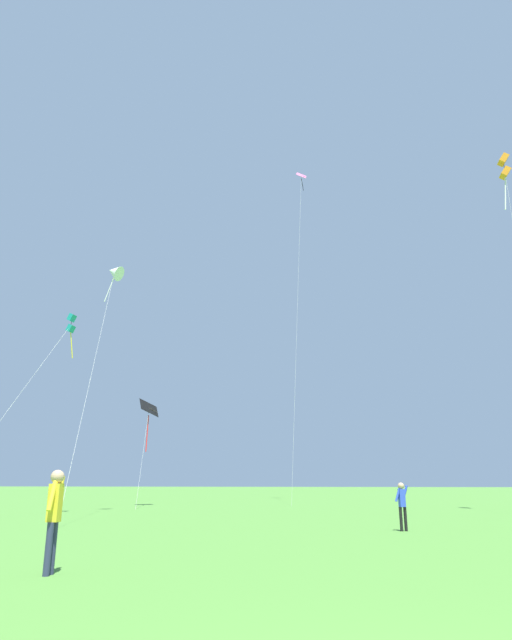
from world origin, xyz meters
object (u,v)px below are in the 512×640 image
kite_white_distant (114,272)px  kite_orange_box (504,169)px  kite_teal_box (70,326)px  person_in_blue_jacket (402,502)px  kite_pink_low (301,204)px  person_with_spool (54,511)px  kite_black_large (148,416)px

kite_white_distant → kite_orange_box: (22.43, 3.00, 6.01)m
kite_teal_box → person_in_blue_jacket: kite_teal_box is taller
kite_pink_low → kite_white_distant: size_ratio=2.22×
kite_white_distant → person_in_blue_jacket: (14.59, -7.92, -12.13)m
kite_pink_low → kite_teal_box: bearing=-117.6°
kite_teal_box → kite_orange_box: 26.15m
kite_pink_low → kite_teal_box: 28.20m
kite_white_distant → person_in_blue_jacket: kite_white_distant is taller
kite_pink_low → person_in_blue_jacket: (5.53, -26.34, -25.33)m
kite_white_distant → person_with_spool: bearing=-66.3°
kite_pink_low → person_with_spool: kite_pink_low is taller
kite_pink_low → kite_orange_box: 21.63m
kite_orange_box → person_with_spool: 31.34m
kite_teal_box → person_with_spool: bearing=-60.3°
person_in_blue_jacket → kite_white_distant: bearing=151.5°
kite_orange_box → kite_black_large: bearing=165.0°
kite_pink_low → kite_white_distant: kite_pink_low is taller
kite_orange_box → person_with_spool: bearing=-124.3°
kite_pink_low → kite_black_large: kite_pink_low is taller
kite_pink_low → person_with_spool: 44.45m
kite_orange_box → person_in_blue_jacket: 22.58m
kite_teal_box → person_in_blue_jacket: 19.23m
kite_teal_box → person_with_spool: kite_teal_box is taller
kite_orange_box → kite_black_large: kite_orange_box is taller
kite_black_large → person_in_blue_jacket: size_ratio=4.76×
kite_pink_low → kite_white_distant: 24.40m
kite_black_large → kite_teal_box: bearing=-91.9°
kite_pink_low → kite_teal_box: (-10.52, -20.10, -16.76)m
kite_orange_box → person_in_blue_jacket: (-7.84, -10.92, -18.14)m
kite_black_large → kite_pink_low: bearing=42.0°
kite_white_distant → person_with_spool: size_ratio=7.83×
kite_pink_low → person_with_spool: size_ratio=17.35×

